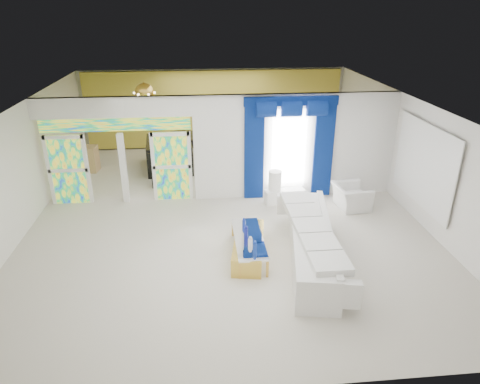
{
  "coord_description": "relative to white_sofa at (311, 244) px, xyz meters",
  "views": [
    {
      "loc": [
        -0.62,
        -10.6,
        5.24
      ],
      "look_at": [
        0.3,
        -1.2,
        1.1
      ],
      "focal_mm": 32.28,
      "sensor_mm": 36.0,
      "label": 1
    }
  ],
  "objects": [
    {
      "name": "floor",
      "position": [
        -1.74,
        2.56,
        -0.38
      ],
      "size": [
        12.0,
        12.0,
        0.0
      ],
      "primitive_type": "plane",
      "color": "#B7AF9E",
      "rests_on": "ground"
    },
    {
      "name": "dividing_wall",
      "position": [
        0.41,
        3.56,
        1.12
      ],
      "size": [
        5.7,
        0.18,
        3.0
      ],
      "primitive_type": "cube",
      "color": "white",
      "rests_on": "ground"
    },
    {
      "name": "dividing_header",
      "position": [
        -4.59,
        3.56,
        2.35
      ],
      "size": [
        4.3,
        0.18,
        0.55
      ],
      "primitive_type": "cube",
      "color": "white",
      "rests_on": "dividing_wall"
    },
    {
      "name": "stained_panel_left",
      "position": [
        -6.02,
        3.56,
        0.62
      ],
      "size": [
        0.95,
        0.04,
        2.0
      ],
      "primitive_type": "cube",
      "color": "#994C3F",
      "rests_on": "ground"
    },
    {
      "name": "stained_panel_right",
      "position": [
        -3.17,
        3.56,
        0.62
      ],
      "size": [
        0.95,
        0.04,
        2.0
      ],
      "primitive_type": "cube",
      "color": "#994C3F",
      "rests_on": "ground"
    },
    {
      "name": "stained_transom",
      "position": [
        -4.59,
        3.56,
        1.87
      ],
      "size": [
        4.0,
        0.05,
        0.35
      ],
      "primitive_type": "cube",
      "color": "#994C3F",
      "rests_on": "dividing_header"
    },
    {
      "name": "window_pane",
      "position": [
        0.16,
        3.46,
        1.07
      ],
      "size": [
        1.0,
        0.02,
        2.3
      ],
      "primitive_type": "cube",
      "color": "white",
      "rests_on": "dividing_wall"
    },
    {
      "name": "blue_drape_left",
      "position": [
        -0.84,
        3.43,
        1.02
      ],
      "size": [
        0.55,
        0.1,
        2.8
      ],
      "primitive_type": "cube",
      "color": "#04134C",
      "rests_on": "ground"
    },
    {
      "name": "blue_drape_right",
      "position": [
        1.16,
        3.43,
        1.02
      ],
      "size": [
        0.55,
        0.1,
        2.8
      ],
      "primitive_type": "cube",
      "color": "#04134C",
      "rests_on": "ground"
    },
    {
      "name": "blue_pelmet",
      "position": [
        0.16,
        3.43,
        2.44
      ],
      "size": [
        2.6,
        0.12,
        0.25
      ],
      "primitive_type": "cube",
      "color": "#04134C",
      "rests_on": "dividing_wall"
    },
    {
      "name": "wall_mirror",
      "position": [
        3.2,
        1.56,
        1.17
      ],
      "size": [
        0.04,
        2.7,
        1.9
      ],
      "primitive_type": "cube",
      "color": "white",
      "rests_on": "ground"
    },
    {
      "name": "gold_curtains",
      "position": [
        -1.74,
        8.46,
        1.12
      ],
      "size": [
        9.7,
        0.12,
        2.9
      ],
      "primitive_type": "cube",
      "color": "#B3982B",
      "rests_on": "ground"
    },
    {
      "name": "white_sofa",
      "position": [
        0.0,
        0.0,
        0.0
      ],
      "size": [
        1.51,
        4.04,
        0.75
      ],
      "primitive_type": "cube",
      "rotation": [
        0.0,
        0.0,
        -0.17
      ],
      "color": "silver",
      "rests_on": "ground"
    },
    {
      "name": "coffee_table",
      "position": [
        -1.35,
        0.3,
        -0.17
      ],
      "size": [
        0.95,
        1.98,
        0.42
      ],
      "primitive_type": "cube",
      "rotation": [
        0.0,
        0.0,
        -0.17
      ],
      "color": "gold",
      "rests_on": "ground"
    },
    {
      "name": "console_table",
      "position": [
        0.01,
        3.02,
        -0.19
      ],
      "size": [
        1.17,
        0.49,
        0.38
      ],
      "primitive_type": "cube",
      "rotation": [
        0.0,
        0.0,
        0.12
      ],
      "color": "white",
      "rests_on": "ground"
    },
    {
      "name": "table_lamp",
      "position": [
        -0.29,
        3.02,
        0.29
      ],
      "size": [
        0.36,
        0.36,
        0.58
      ],
      "primitive_type": "cylinder",
      "color": "white",
      "rests_on": "console_table"
    },
    {
      "name": "armchair",
      "position": [
        1.77,
        2.5,
        -0.05
      ],
      "size": [
        0.97,
        1.08,
        0.65
      ],
      "primitive_type": "imported",
      "rotation": [
        0.0,
        0.0,
        1.66
      ],
      "color": "silver",
      "rests_on": "ground"
    },
    {
      "name": "grand_piano",
      "position": [
        -3.41,
        6.2,
        0.12
      ],
      "size": [
        1.64,
        2.06,
        0.98
      ],
      "primitive_type": "cube",
      "rotation": [
        0.0,
        0.0,
        0.08
      ],
      "color": "black",
      "rests_on": "ground"
    },
    {
      "name": "piano_bench",
      "position": [
        -3.41,
        4.6,
        -0.22
      ],
      "size": [
        0.97,
        0.44,
        0.31
      ],
      "primitive_type": "cube",
      "rotation": [
        0.0,
        0.0,
        0.08
      ],
      "color": "black",
      "rests_on": "ground"
    },
    {
      "name": "tv_console",
      "position": [
        -6.12,
        6.15,
        0.05
      ],
      "size": [
        0.64,
        0.59,
        0.86
      ],
      "primitive_type": "cube",
      "rotation": [
        0.0,
        0.0,
        -0.09
      ],
      "color": "tan",
      "rests_on": "ground"
    },
    {
      "name": "chandelier",
      "position": [
        -4.04,
        5.96,
        2.27
      ],
      "size": [
        0.6,
        0.6,
        0.6
      ],
      "primitive_type": "sphere",
      "color": "gold",
      "rests_on": "ceiling"
    },
    {
      "name": "decanters",
      "position": [
        -1.35,
        0.19,
        0.14
      ],
      "size": [
        0.2,
        1.22,
        0.23
      ],
      "color": "#163599",
      "rests_on": "coffee_table"
    }
  ]
}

